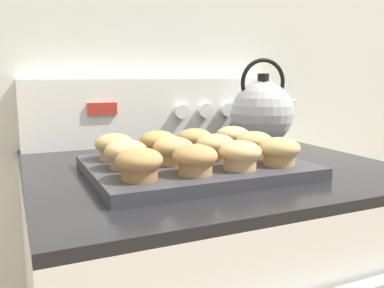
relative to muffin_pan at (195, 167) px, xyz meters
The scene contains 16 objects.
wall_back 0.51m from the muffin_pan, 82.21° to the left, with size 8.00×0.05×2.40m.
control_panel 0.37m from the muffin_pan, 80.74° to the left, with size 0.71×0.07×0.17m.
muffin_pan is the anchor object (origin of this frame).
muffin_r0_c0 0.16m from the muffin_pan, 147.57° to the right, with size 0.08×0.08×0.05m.
muffin_r0_c1 0.11m from the muffin_pan, 114.39° to the right, with size 0.08×0.08×0.05m.
muffin_r0_c2 0.11m from the muffin_pan, 62.82° to the right, with size 0.08×0.08×0.05m.
muffin_r0_c3 0.16m from the muffin_pan, 33.89° to the right, with size 0.08×0.08×0.05m.
muffin_r1_c0 0.14m from the muffin_pan, behind, with size 0.08×0.08×0.05m.
muffin_r1_c1 0.06m from the muffin_pan, behind, with size 0.08×0.08×0.05m.
muffin_r1_c2 0.06m from the muffin_pan, ahead, with size 0.08×0.08×0.05m.
muffin_r1_c3 0.14m from the muffin_pan, ahead, with size 0.08×0.08×0.05m.
muffin_r2_c0 0.16m from the muffin_pan, 147.20° to the left, with size 0.08×0.08×0.05m.
muffin_r2_c1 0.10m from the muffin_pan, 115.50° to the left, with size 0.08×0.08×0.05m.
muffin_r2_c2 0.11m from the muffin_pan, 65.17° to the left, with size 0.08×0.08×0.05m.
muffin_r2_c3 0.17m from the muffin_pan, 34.01° to the left, with size 0.08×0.08×0.05m.
tea_kettle 0.38m from the muffin_pan, 36.46° to the left, with size 0.20×0.17×0.23m.
Camera 1 is at (-0.37, -0.41, 1.08)m, focal length 38.00 mm.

